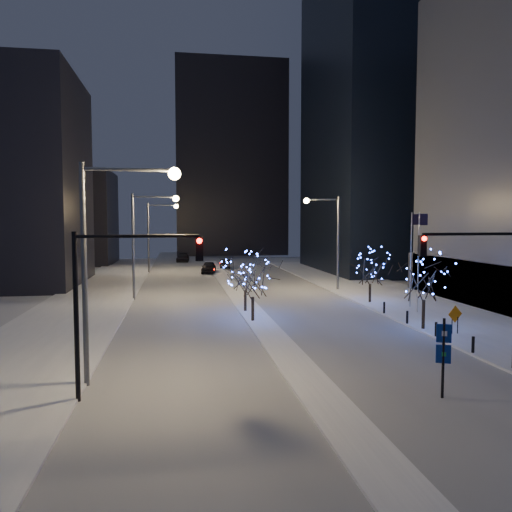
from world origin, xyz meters
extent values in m
plane|color=silver|center=(0.00, 0.00, 0.00)|extent=(160.00, 160.00, 0.00)
cube|color=#B2B7C2|center=(0.00, 35.00, 0.01)|extent=(20.00, 130.00, 0.02)
cube|color=white|center=(0.00, 30.00, 0.07)|extent=(2.00, 80.00, 0.15)
cube|color=white|center=(15.00, 20.00, 0.07)|extent=(10.00, 90.00, 0.15)
cube|color=white|center=(-14.00, 20.00, 0.07)|extent=(8.00, 90.00, 0.15)
cube|color=black|center=(-26.00, 70.00, 8.00)|extent=(18.00, 16.00, 16.00)
cube|color=black|center=(6.00, 92.00, 21.00)|extent=(24.00, 14.00, 42.00)
cylinder|color=#595E66|center=(-10.00, 2.00, 5.00)|extent=(0.24, 0.24, 10.00)
cylinder|color=#595E66|center=(-8.00, 2.00, 9.70)|extent=(4.00, 0.16, 0.16)
sphere|color=#FFD77F|center=(-6.00, 2.00, 9.55)|extent=(0.56, 0.56, 0.56)
cylinder|color=#595E66|center=(-10.00, 27.00, 5.00)|extent=(0.24, 0.24, 10.00)
cylinder|color=#595E66|center=(-8.00, 27.00, 9.70)|extent=(4.00, 0.16, 0.16)
sphere|color=#FFD77F|center=(-6.00, 27.00, 9.55)|extent=(0.56, 0.56, 0.56)
cylinder|color=#595E66|center=(-10.00, 52.00, 5.00)|extent=(0.24, 0.24, 10.00)
cylinder|color=#595E66|center=(-8.00, 52.00, 9.70)|extent=(4.00, 0.16, 0.16)
sphere|color=#FFD77F|center=(-6.00, 52.00, 9.55)|extent=(0.56, 0.56, 0.56)
cylinder|color=#595E66|center=(11.00, 30.00, 5.00)|extent=(0.24, 0.24, 10.00)
cylinder|color=#595E66|center=(9.25, 30.00, 9.70)|extent=(3.50, 0.16, 0.16)
sphere|color=#FFD77F|center=(7.50, 30.00, 9.55)|extent=(0.56, 0.56, 0.56)
cylinder|color=black|center=(-10.00, 0.00, 3.50)|extent=(0.20, 0.20, 7.00)
cylinder|color=black|center=(-7.50, 0.00, 6.80)|extent=(5.00, 0.14, 0.14)
cube|color=black|center=(-5.00, 0.00, 6.25)|extent=(0.32, 0.28, 1.00)
sphere|color=#FF0C05|center=(-5.00, -0.18, 6.60)|extent=(0.22, 0.22, 0.22)
cylinder|color=black|center=(8.00, 1.00, 6.80)|extent=(5.00, 0.14, 0.14)
cube|color=black|center=(5.50, 1.00, 6.25)|extent=(0.32, 0.28, 1.00)
sphere|color=#FF0C05|center=(5.50, 0.82, 6.60)|extent=(0.22, 0.22, 0.22)
cylinder|color=silver|center=(13.00, 16.00, 4.15)|extent=(0.10, 0.10, 8.00)
cube|color=black|center=(13.35, 16.00, 7.55)|extent=(0.70, 0.03, 0.90)
cylinder|color=silver|center=(13.60, 18.50, 4.15)|extent=(0.10, 0.10, 8.00)
cube|color=black|center=(13.95, 18.50, 7.55)|extent=(0.70, 0.03, 0.90)
cylinder|color=black|center=(10.20, 4.00, 0.60)|extent=(0.16, 0.16, 0.90)
cylinder|color=black|center=(10.20, 8.00, 0.60)|extent=(0.16, 0.16, 0.90)
cylinder|color=black|center=(10.20, 12.00, 0.60)|extent=(0.16, 0.16, 0.90)
cylinder|color=black|center=(10.20, 16.00, 0.60)|extent=(0.16, 0.16, 0.90)
imported|color=black|center=(-1.50, 50.22, 0.82)|extent=(2.56, 5.03, 1.64)
imported|color=black|center=(1.50, 57.00, 0.72)|extent=(1.96, 4.52, 1.45)
imported|color=#222327|center=(-4.92, 70.95, 0.77)|extent=(2.55, 5.48, 1.55)
cylinder|color=black|center=(-0.50, 14.78, 1.02)|extent=(0.22, 0.22, 1.74)
cylinder|color=black|center=(-0.50, 18.81, 0.99)|extent=(0.22, 0.22, 1.68)
cylinder|color=black|center=(10.50, 10.24, 1.13)|extent=(0.22, 0.22, 1.95)
cylinder|color=black|center=(11.19, 21.44, 0.96)|extent=(0.22, 0.22, 1.62)
cylinder|color=black|center=(5.00, -1.98, 1.70)|extent=(0.12, 0.12, 3.39)
cube|color=navy|center=(5.00, -1.98, 2.76)|extent=(0.58, 0.30, 0.78)
cube|color=navy|center=(5.00, -1.98, 1.89)|extent=(0.58, 0.30, 0.78)
cylinder|color=black|center=(11.58, 8.49, 0.69)|extent=(0.06, 0.06, 1.08)
cylinder|color=black|center=(11.97, 8.49, 0.69)|extent=(0.06, 0.06, 1.08)
cube|color=orange|center=(11.77, 8.49, 1.43)|extent=(1.09, 0.29, 1.11)
camera|label=1|loc=(-5.91, -20.93, 7.41)|focal=35.00mm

